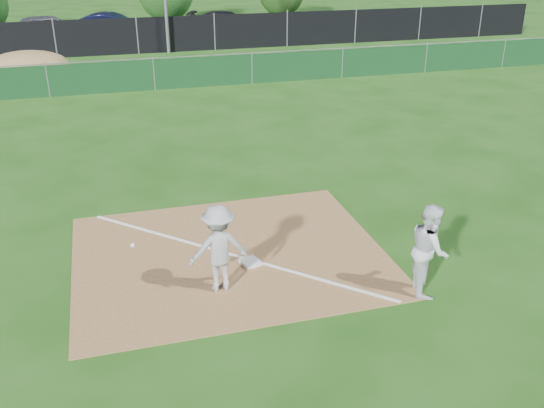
{
  "coord_description": "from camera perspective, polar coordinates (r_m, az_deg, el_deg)",
  "views": [
    {
      "loc": [
        -2.06,
        -9.3,
        5.88
      ],
      "look_at": [
        0.87,
        1.0,
        1.0
      ],
      "focal_mm": 40.0,
      "sensor_mm": 36.0,
      "label": 1
    }
  ],
  "objects": [
    {
      "name": "dirt_mound",
      "position": [
        28.46,
        -22.05,
        12.03
      ],
      "size": [
        3.38,
        2.6,
        1.17
      ],
      "primitive_type": "ellipsoid",
      "color": "olive",
      "rests_on": "ground"
    },
    {
      "name": "car_right",
      "position": [
        38.16,
        -4.22,
        16.61
      ],
      "size": [
        5.05,
        3.57,
        1.36
      ],
      "primitive_type": "imported",
      "rotation": [
        0.0,
        0.0,
        1.17
      ],
      "color": "black",
      "rests_on": "parking_lot"
    },
    {
      "name": "parking_lot",
      "position": [
        37.82,
        -13.04,
        14.95
      ],
      "size": [
        46.0,
        9.0,
        0.01
      ],
      "primitive_type": "cube",
      "color": "black",
      "rests_on": "ground"
    },
    {
      "name": "black_fence",
      "position": [
        32.75,
        -12.56,
        15.19
      ],
      "size": [
        46.0,
        0.04,
        1.8
      ],
      "primitive_type": "cube",
      "color": "black",
      "rests_on": "ground"
    },
    {
      "name": "ground",
      "position": [
        20.29,
        -9.46,
        7.3
      ],
      "size": [
        90.0,
        90.0,
        0.0
      ],
      "primitive_type": "plane",
      "color": "#19470F",
      "rests_on": "ground"
    },
    {
      "name": "car_mid",
      "position": [
        37.42,
        -14.83,
        15.85
      ],
      "size": [
        4.77,
        2.9,
        1.48
      ],
      "primitive_type": "imported",
      "rotation": [
        0.0,
        0.0,
        1.25
      ],
      "color": "black",
      "rests_on": "parking_lot"
    },
    {
      "name": "green_fence",
      "position": [
        24.96,
        -11.04,
        11.83
      ],
      "size": [
        44.0,
        0.05,
        1.2
      ],
      "primitive_type": "cube",
      "color": "black",
      "rests_on": "ground"
    },
    {
      "name": "runner",
      "position": [
        10.84,
        14.58,
        -4.11
      ],
      "size": [
        0.86,
        0.97,
        1.67
      ],
      "primitive_type": "imported",
      "rotation": [
        0.0,
        0.0,
        1.24
      ],
      "color": "silver",
      "rests_on": "ground"
    },
    {
      "name": "play_at_first",
      "position": [
        10.58,
        -5.04,
        -4.17
      ],
      "size": [
        2.02,
        0.64,
        1.61
      ],
      "color": "#AFB0B2",
      "rests_on": "infield_dirt"
    },
    {
      "name": "infield_dirt",
      "position": [
        12.04,
        -4.02,
        -4.77
      ],
      "size": [
        6.0,
        5.0,
        0.02
      ],
      "primitive_type": "cube",
      "color": "olive",
      "rests_on": "ground"
    },
    {
      "name": "foul_line",
      "position": [
        12.03,
        -4.02,
        -4.7
      ],
      "size": [
        5.01,
        5.01,
        0.01
      ],
      "primitive_type": "cube",
      "rotation": [
        0.0,
        0.0,
        0.79
      ],
      "color": "white",
      "rests_on": "infield_dirt"
    },
    {
      "name": "first_base",
      "position": [
        11.66,
        -2.04,
        -5.51
      ],
      "size": [
        0.42,
        0.42,
        0.07
      ],
      "primitive_type": "cube",
      "rotation": [
        0.0,
        0.0,
        0.28
      ],
      "color": "white",
      "rests_on": "infield_dirt"
    },
    {
      "name": "car_left",
      "position": [
        36.67,
        -20.15,
        15.17
      ],
      "size": [
        5.17,
        2.95,
        1.66
      ],
      "primitive_type": "imported",
      "rotation": [
        0.0,
        0.0,
        1.78
      ],
      "color": "#A4A7AB",
      "rests_on": "parking_lot"
    }
  ]
}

